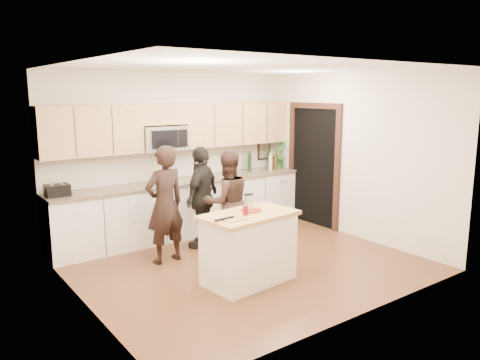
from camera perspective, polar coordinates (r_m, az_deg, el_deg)
floor at (r=6.74m, az=0.56°, el=-10.07°), size 4.50×4.50×0.00m
room_shell at (r=6.33m, az=0.58°, el=4.73°), size 4.52×4.02×2.71m
back_cabinetry at (r=7.95m, az=-6.74°, el=-3.33°), size 4.50×0.66×0.94m
upper_cabinetry at (r=7.88m, az=-7.28°, el=6.64°), size 4.50×0.33×0.75m
microwave at (r=7.70m, az=-9.35°, el=5.05°), size 0.76×0.41×0.40m
doorway at (r=8.54m, az=9.00°, el=2.27°), size 0.06×1.25×2.20m
framed_picture at (r=9.13m, az=2.95°, el=3.71°), size 0.30×0.03×0.38m
dish_towel at (r=7.30m, az=-12.57°, el=-2.12°), size 0.34×0.60×0.48m
island at (r=5.97m, az=1.08°, el=-8.21°), size 1.26×0.81×0.90m
red_plate at (r=5.95m, az=1.37°, el=-3.71°), size 0.27×0.27×0.02m
box_grater at (r=5.90m, az=1.06°, el=-2.67°), size 0.10×0.06×0.21m
drink_glass at (r=5.75m, az=0.68°, el=-3.73°), size 0.07×0.07×0.11m
cutting_board at (r=5.55m, az=-0.74°, el=-4.79°), size 0.28×0.21×0.02m
tongs at (r=5.50m, az=-1.95°, el=-4.74°), size 0.28×0.06×0.02m
knife at (r=5.55m, az=-0.58°, el=-4.66°), size 0.21×0.05×0.01m
toaster at (r=7.07m, az=-21.38°, el=-1.19°), size 0.32×0.24×0.17m
bottle_cluster at (r=8.80m, az=2.74°, el=2.38°), size 0.61×0.28×0.38m
orchid at (r=9.03m, az=4.74°, el=3.15°), size 0.38×0.37×0.54m
woman_left at (r=6.64m, az=-9.14°, el=-2.97°), size 0.65×0.47×1.67m
woman_center at (r=7.00m, az=-1.57°, el=-2.70°), size 0.86×0.73×1.53m
woman_right at (r=7.24m, az=-4.63°, el=-2.10°), size 0.99×0.82×1.58m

